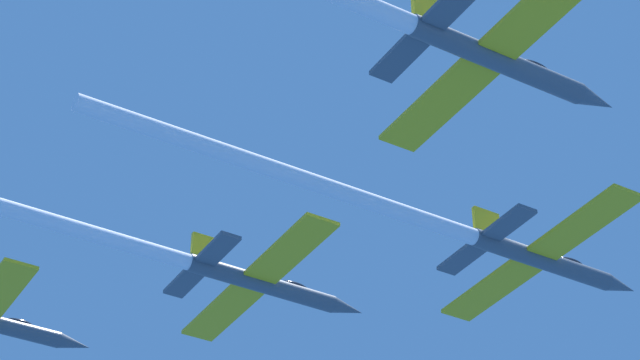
% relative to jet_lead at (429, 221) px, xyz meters
% --- Properties ---
extents(jet_lead, '(17.95, 40.38, 2.97)m').
position_rel_jet_lead_xyz_m(jet_lead, '(0.00, 0.00, 0.00)').
color(jet_lead, '#4C5660').
extents(jet_left_wing, '(17.95, 45.59, 2.97)m').
position_rel_jet_lead_xyz_m(jet_left_wing, '(-12.26, -16.31, 0.17)').
color(jet_left_wing, '#4C5660').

